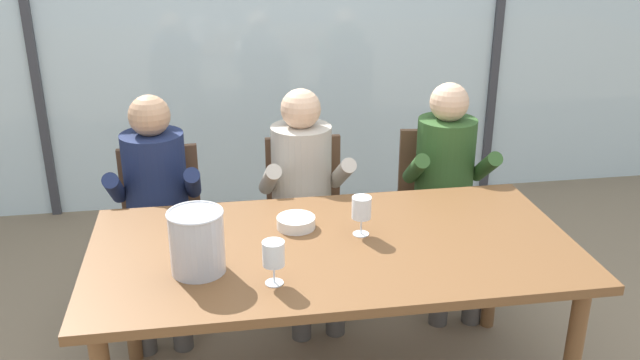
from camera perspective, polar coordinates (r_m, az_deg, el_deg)
name	(u,v)px	position (r m, az deg, el deg)	size (l,w,h in m)	color
ground	(303,282)	(4.12, -1.46, -8.51)	(14.00, 14.00, 0.00)	#847056
window_glass_panel	(276,26)	(4.88, -3.72, 12.65)	(7.23, 0.03, 2.60)	silver
window_mullion_left	(29,33)	(4.98, -23.02, 11.18)	(0.06, 0.06, 2.60)	#38383D
window_mullion_right	(498,21)	(5.27, 14.62, 12.70)	(0.06, 0.06, 2.60)	#38383D
hillside_vineyard	(243,6)	(9.29, -6.45, 14.16)	(13.23, 2.40, 1.69)	#568942
dining_table	(333,260)	(2.92, 1.11, -6.68)	(2.03, 1.02, 0.77)	brown
chair_near_curtain	(163,218)	(3.77, -12.96, -3.14)	(0.47, 0.47, 0.89)	brown
chair_left_of_center	(306,206)	(3.82, -1.20, -2.14)	(0.45, 0.45, 0.89)	brown
chair_center	(436,197)	(4.00, 9.66, -1.36)	(0.50, 0.50, 0.89)	brown
person_navy_polo	(156,197)	(3.59, -13.48, -1.42)	(0.47, 0.61, 1.21)	#192347
person_beige_jumper	(305,188)	(3.61, -1.29, -0.68)	(0.48, 0.63, 1.21)	#B7AD9E
person_olive_shirt	(448,179)	(3.79, 10.58, 0.06)	(0.48, 0.63, 1.21)	#2D5123
ice_bucket_primary	(197,241)	(2.66, -10.20, -5.01)	(0.22, 0.22, 0.25)	#B7B7BC
tasting_bowl	(296,222)	(3.01, -2.01, -3.54)	(0.17, 0.17, 0.05)	silver
wine_glass_by_left_taster	(361,209)	(2.92, 3.47, -2.46)	(0.08, 0.08, 0.17)	silver
wine_glass_near_bucket	(274,256)	(2.55, -3.88, -6.29)	(0.08, 0.08, 0.17)	silver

